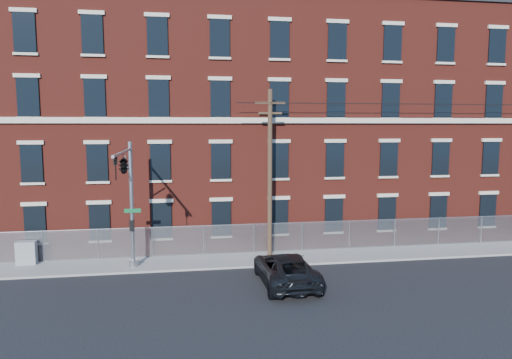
{
  "coord_description": "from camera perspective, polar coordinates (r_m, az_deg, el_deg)",
  "views": [
    {
      "loc": [
        -3.18,
        -21.78,
        8.01
      ],
      "look_at": [
        0.9,
        4.0,
        4.97
      ],
      "focal_mm": 32.77,
      "sensor_mm": 36.0,
      "label": 1
    }
  ],
  "objects": [
    {
      "name": "ground",
      "position": [
        23.43,
        -0.67,
        -13.35
      ],
      "size": [
        140.0,
        140.0,
        0.0
      ],
      "primitive_type": "plane",
      "color": "black",
      "rests_on": "ground"
    },
    {
      "name": "sidewalk",
      "position": [
        31.8,
        20.08,
        -8.25
      ],
      "size": [
        65.0,
        3.0,
        0.12
      ],
      "primitive_type": "cube",
      "color": "gray",
      "rests_on": "ground"
    },
    {
      "name": "mill_building",
      "position": [
        38.81,
        14.12,
        6.65
      ],
      "size": [
        55.3,
        14.32,
        16.3
      ],
      "color": "maroon",
      "rests_on": "ground"
    },
    {
      "name": "chain_link_fence",
      "position": [
        32.67,
        19.04,
        -6.01
      ],
      "size": [
        59.06,
        0.06,
        1.85
      ],
      "color": "#A5A8AD",
      "rests_on": "ground"
    },
    {
      "name": "traffic_signal_mast",
      "position": [
        24.27,
        -15.61,
        0.2
      ],
      "size": [
        0.9,
        6.75,
        7.0
      ],
      "color": "#9EA0A5",
      "rests_on": "ground"
    },
    {
      "name": "utility_pole_near",
      "position": [
        28.0,
        1.71,
        1.17
      ],
      "size": [
        1.8,
        0.28,
        10.0
      ],
      "color": "#483424",
      "rests_on": "ground"
    },
    {
      "name": "pickup_truck",
      "position": [
        24.08,
        3.65,
        -10.83
      ],
      "size": [
        2.69,
        5.67,
        1.57
      ],
      "primitive_type": "imported",
      "rotation": [
        0.0,
        0.0,
        3.16
      ],
      "color": "black",
      "rests_on": "ground"
    },
    {
      "name": "utility_cabinet",
      "position": [
        29.92,
        -26.23,
        -8.03
      ],
      "size": [
        1.07,
        0.55,
        1.33
      ],
      "primitive_type": "cube",
      "rotation": [
        0.0,
        0.0,
        0.01
      ],
      "color": "gray",
      "rests_on": "sidewalk"
    }
  ]
}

